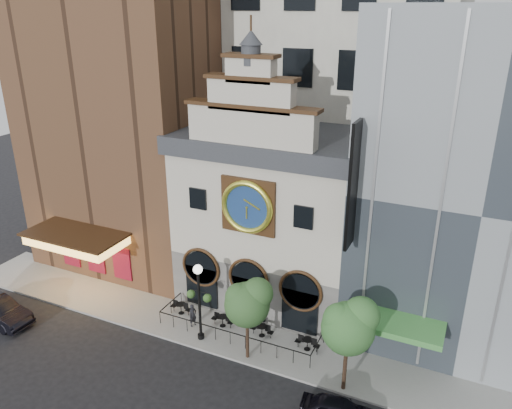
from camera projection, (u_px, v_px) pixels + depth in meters
The scene contains 15 objects.
ground at pixel (221, 357), 30.50m from camera, with size 120.00×120.00×0.00m, color black.
sidewalk at pixel (240, 334), 32.58m from camera, with size 44.00×5.00×0.15m, color gray.
clock_building at pixel (273, 212), 34.61m from camera, with size 12.60×8.78×18.65m.
theater_building at pixel (133, 107), 39.30m from camera, with size 14.00×15.60×25.00m.
retail_building at pixel (485, 182), 30.08m from camera, with size 14.00×14.40×20.00m.
office_tower at pixel (334, 6), 39.94m from camera, with size 20.00×16.00×40.00m, color beige.
cafe_railing at pixel (239, 327), 32.39m from camera, with size 10.60×2.60×0.90m, color black, non-canonical shape.
bistro_0 at pixel (181, 308), 34.44m from camera, with size 1.58×0.68×0.90m.
bistro_1 at pixel (223, 320), 33.07m from camera, with size 1.58×0.68×0.90m.
bistro_2 at pixel (262, 330), 32.08m from camera, with size 1.58×0.68×0.90m.
bistro_3 at pixel (307, 343), 30.80m from camera, with size 1.58×0.68×0.90m.
pedestrian at pixel (193, 315), 33.00m from camera, with size 0.58×0.38×1.58m, color black.
lamppost at pixel (199, 294), 30.82m from camera, with size 1.70×0.58×5.30m.
tree_left at pixel (248, 301), 28.88m from camera, with size 2.78×2.68×5.36m.
tree_right at pixel (350, 324), 26.28m from camera, with size 2.99×2.88×5.77m.
Camera 1 is at (12.40, -21.65, 20.01)m, focal length 35.00 mm.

